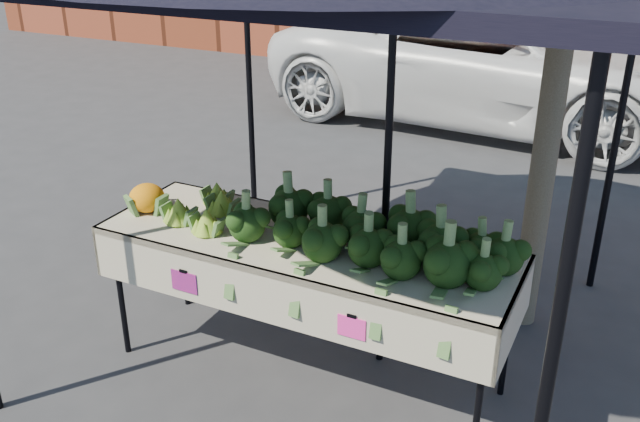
# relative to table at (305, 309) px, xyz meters

# --- Properties ---
(ground) EXTENTS (90.00, 90.00, 0.00)m
(ground) POSITION_rel_table_xyz_m (-0.12, -0.10, -0.45)
(ground) COLOR #2F2F32
(table) EXTENTS (2.41, 0.84, 0.90)m
(table) POSITION_rel_table_xyz_m (0.00, 0.00, 0.00)
(table) COLOR #B8AD95
(table) RESTS_ON ground
(canopy) EXTENTS (3.16, 3.16, 2.74)m
(canopy) POSITION_rel_table_xyz_m (0.01, 0.40, 0.92)
(canopy) COLOR black
(canopy) RESTS_ON ground
(broccoli_heap) EXTENTS (1.62, 0.59, 0.29)m
(broccoli_heap) POSITION_rel_table_xyz_m (0.39, 0.03, 0.59)
(broccoli_heap) COLOR black
(broccoli_heap) RESTS_ON table
(romanesco_cluster) EXTENTS (0.45, 0.59, 0.22)m
(romanesco_cluster) POSITION_rel_table_xyz_m (-0.66, 0.04, 0.56)
(romanesco_cluster) COLOR #97B939
(romanesco_cluster) RESTS_ON table
(cauliflower_pair) EXTENTS (0.22, 0.22, 0.20)m
(cauliflower_pair) POSITION_rel_table_xyz_m (-1.05, -0.05, 0.55)
(cauliflower_pair) COLOR orange
(cauliflower_pair) RESTS_ON table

